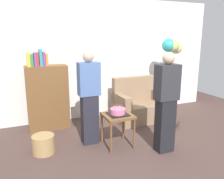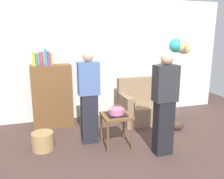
{
  "view_description": "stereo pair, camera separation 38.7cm",
  "coord_description": "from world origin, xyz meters",
  "px_view_note": "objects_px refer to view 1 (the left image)",
  "views": [
    {
      "loc": [
        -1.75,
        -2.96,
        1.86
      ],
      "look_at": [
        -0.24,
        0.63,
        0.95
      ],
      "focal_mm": 36.73,
      "sensor_mm": 36.0,
      "label": 1
    },
    {
      "loc": [
        -1.39,
        -3.1,
        1.86
      ],
      "look_at": [
        -0.24,
        0.63,
        0.95
      ],
      "focal_mm": 36.73,
      "sensor_mm": 36.0,
      "label": 2
    }
  ],
  "objects_px": {
    "couch": "(139,105)",
    "balloon_bunch": "(172,46)",
    "person_holding_cake": "(166,102)",
    "wicker_basket": "(43,144)",
    "person_blowing_candles": "(89,98)",
    "handbag": "(174,123)",
    "bookshelf": "(47,96)",
    "birthday_cake": "(118,112)",
    "side_table": "(118,119)"
  },
  "relations": [
    {
      "from": "couch",
      "to": "wicker_basket",
      "type": "bearing_deg",
      "value": -161.07
    },
    {
      "from": "person_blowing_candles",
      "to": "wicker_basket",
      "type": "relative_size",
      "value": 4.53
    },
    {
      "from": "bookshelf",
      "to": "side_table",
      "type": "bearing_deg",
      "value": -52.03
    },
    {
      "from": "person_holding_cake",
      "to": "handbag",
      "type": "distance_m",
      "value": 1.3
    },
    {
      "from": "bookshelf",
      "to": "side_table",
      "type": "xyz_separation_m",
      "value": [
        0.99,
        -1.26,
        -0.2
      ]
    },
    {
      "from": "couch",
      "to": "wicker_basket",
      "type": "relative_size",
      "value": 3.06
    },
    {
      "from": "person_blowing_candles",
      "to": "person_holding_cake",
      "type": "relative_size",
      "value": 1.0
    },
    {
      "from": "birthday_cake",
      "to": "balloon_bunch",
      "type": "xyz_separation_m",
      "value": [
        1.77,
        0.96,
        1.02
      ]
    },
    {
      "from": "bookshelf",
      "to": "person_blowing_candles",
      "type": "bearing_deg",
      "value": -58.89
    },
    {
      "from": "side_table",
      "to": "balloon_bunch",
      "type": "xyz_separation_m",
      "value": [
        1.77,
        0.96,
        1.15
      ]
    },
    {
      "from": "wicker_basket",
      "to": "balloon_bunch",
      "type": "height_order",
      "value": "balloon_bunch"
    },
    {
      "from": "couch",
      "to": "birthday_cake",
      "type": "bearing_deg",
      "value": -134.68
    },
    {
      "from": "bookshelf",
      "to": "balloon_bunch",
      "type": "height_order",
      "value": "balloon_bunch"
    },
    {
      "from": "handbag",
      "to": "balloon_bunch",
      "type": "height_order",
      "value": "balloon_bunch"
    },
    {
      "from": "birthday_cake",
      "to": "person_blowing_candles",
      "type": "relative_size",
      "value": 0.2
    },
    {
      "from": "handbag",
      "to": "bookshelf",
      "type": "bearing_deg",
      "value": 157.75
    },
    {
      "from": "bookshelf",
      "to": "balloon_bunch",
      "type": "bearing_deg",
      "value": -6.24
    },
    {
      "from": "birthday_cake",
      "to": "wicker_basket",
      "type": "height_order",
      "value": "birthday_cake"
    },
    {
      "from": "side_table",
      "to": "wicker_basket",
      "type": "xyz_separation_m",
      "value": [
        -1.21,
        0.24,
        -0.33
      ]
    },
    {
      "from": "person_blowing_candles",
      "to": "couch",
      "type": "bearing_deg",
      "value": 6.33
    },
    {
      "from": "side_table",
      "to": "balloon_bunch",
      "type": "relative_size",
      "value": 0.31
    },
    {
      "from": "couch",
      "to": "person_blowing_candles",
      "type": "xyz_separation_m",
      "value": [
        -1.38,
        -0.69,
        0.49
      ]
    },
    {
      "from": "couch",
      "to": "wicker_basket",
      "type": "height_order",
      "value": "couch"
    },
    {
      "from": "birthday_cake",
      "to": "person_blowing_candles",
      "type": "bearing_deg",
      "value": 143.5
    },
    {
      "from": "couch",
      "to": "balloon_bunch",
      "type": "height_order",
      "value": "balloon_bunch"
    },
    {
      "from": "handbag",
      "to": "couch",
      "type": "bearing_deg",
      "value": 121.36
    },
    {
      "from": "bookshelf",
      "to": "wicker_basket",
      "type": "height_order",
      "value": "bookshelf"
    },
    {
      "from": "couch",
      "to": "balloon_bunch",
      "type": "xyz_separation_m",
      "value": [
        0.79,
        -0.03,
        1.3
      ]
    },
    {
      "from": "couch",
      "to": "bookshelf",
      "type": "height_order",
      "value": "bookshelf"
    },
    {
      "from": "side_table",
      "to": "person_holding_cake",
      "type": "relative_size",
      "value": 0.35
    },
    {
      "from": "wicker_basket",
      "to": "birthday_cake",
      "type": "bearing_deg",
      "value": -11.07
    },
    {
      "from": "side_table",
      "to": "person_holding_cake",
      "type": "height_order",
      "value": "person_holding_cake"
    },
    {
      "from": "bookshelf",
      "to": "person_blowing_candles",
      "type": "distance_m",
      "value": 1.14
    },
    {
      "from": "birthday_cake",
      "to": "side_table",
      "type": "bearing_deg",
      "value": 138.66
    },
    {
      "from": "person_blowing_candles",
      "to": "balloon_bunch",
      "type": "xyz_separation_m",
      "value": [
        2.17,
        0.66,
        0.81
      ]
    },
    {
      "from": "birthday_cake",
      "to": "person_blowing_candles",
      "type": "distance_m",
      "value": 0.55
    },
    {
      "from": "person_blowing_candles",
      "to": "handbag",
      "type": "bearing_deg",
      "value": -20.73
    },
    {
      "from": "couch",
      "to": "side_table",
      "type": "distance_m",
      "value": 1.4
    },
    {
      "from": "person_holding_cake",
      "to": "wicker_basket",
      "type": "height_order",
      "value": "person_holding_cake"
    },
    {
      "from": "bookshelf",
      "to": "person_holding_cake",
      "type": "height_order",
      "value": "person_holding_cake"
    },
    {
      "from": "bookshelf",
      "to": "side_table",
      "type": "relative_size",
      "value": 2.84
    },
    {
      "from": "side_table",
      "to": "wicker_basket",
      "type": "height_order",
      "value": "side_table"
    },
    {
      "from": "person_blowing_candles",
      "to": "handbag",
      "type": "relative_size",
      "value": 5.82
    },
    {
      "from": "birthday_cake",
      "to": "balloon_bunch",
      "type": "distance_m",
      "value": 2.26
    },
    {
      "from": "birthday_cake",
      "to": "person_holding_cake",
      "type": "xyz_separation_m",
      "value": [
        0.64,
        -0.46,
        0.21
      ]
    },
    {
      "from": "person_holding_cake",
      "to": "wicker_basket",
      "type": "bearing_deg",
      "value": -30.01
    },
    {
      "from": "person_holding_cake",
      "to": "wicker_basket",
      "type": "relative_size",
      "value": 4.53
    },
    {
      "from": "side_table",
      "to": "handbag",
      "type": "relative_size",
      "value": 2.03
    },
    {
      "from": "balloon_bunch",
      "to": "bookshelf",
      "type": "bearing_deg",
      "value": 173.76
    },
    {
      "from": "couch",
      "to": "handbag",
      "type": "bearing_deg",
      "value": -58.64
    }
  ]
}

